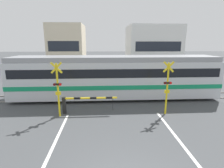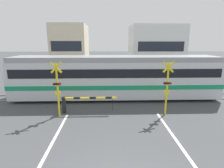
# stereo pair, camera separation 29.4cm
# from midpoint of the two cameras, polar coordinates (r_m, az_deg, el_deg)

# --- Properties ---
(rail_track_near) EXTENTS (50.00, 0.10, 0.08)m
(rail_track_near) POSITION_cam_midpoint_polar(r_m,az_deg,el_deg) (13.64, 0.46, -5.18)
(rail_track_near) COLOR gray
(rail_track_near) RESTS_ON ground_plane
(rail_track_far) EXTENTS (50.00, 0.10, 0.08)m
(rail_track_far) POSITION_cam_midpoint_polar(r_m,az_deg,el_deg) (15.01, 0.25, -3.42)
(rail_track_far) COLOR gray
(rail_track_far) RESTS_ON ground_plane
(commuter_train) EXTENTS (15.91, 2.94, 3.35)m
(commuter_train) POSITION_cam_midpoint_polar(r_m,az_deg,el_deg) (13.90, 1.72, 2.65)
(commuter_train) COLOR silver
(commuter_train) RESTS_ON ground_plane
(crossing_barrier_near) EXTENTS (3.44, 0.20, 1.08)m
(crossing_barrier_near) POSITION_cam_midpoint_polar(r_m,az_deg,el_deg) (11.29, -10.59, -5.67)
(crossing_barrier_near) COLOR black
(crossing_barrier_near) RESTS_ON ground_plane
(crossing_barrier_far) EXTENTS (3.44, 0.20, 1.08)m
(crossing_barrier_far) POSITION_cam_midpoint_polar(r_m,az_deg,el_deg) (17.27, 7.45, 1.19)
(crossing_barrier_far) COLOR black
(crossing_barrier_far) RESTS_ON ground_plane
(crossing_signal_left) EXTENTS (0.68, 0.15, 3.33)m
(crossing_signal_left) POSITION_cam_midpoint_polar(r_m,az_deg,el_deg) (10.80, -16.64, -0.89)
(crossing_signal_left) COLOR yellow
(crossing_signal_left) RESTS_ON ground_plane
(crossing_signal_right) EXTENTS (0.68, 0.15, 3.33)m
(crossing_signal_right) POSITION_cam_midpoint_polar(r_m,az_deg,el_deg) (11.10, 18.28, -0.62)
(crossing_signal_right) COLOR yellow
(crossing_signal_right) RESTS_ON ground_plane
(building_left_of_street) EXTENTS (5.05, 6.24, 6.99)m
(building_left_of_street) POSITION_cam_midpoint_polar(r_m,az_deg,el_deg) (28.64, -13.00, 11.39)
(building_left_of_street) COLOR beige
(building_left_of_street) RESTS_ON ground_plane
(building_right_of_street) EXTENTS (7.84, 6.24, 6.89)m
(building_right_of_street) POSITION_cam_midpoint_polar(r_m,az_deg,el_deg) (29.19, 14.15, 11.27)
(building_right_of_street) COLOR white
(building_right_of_street) RESTS_ON ground_plane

